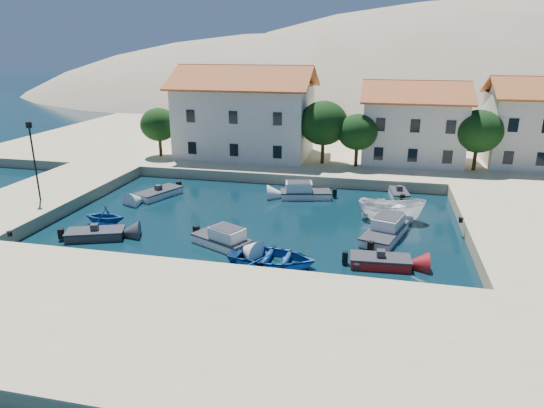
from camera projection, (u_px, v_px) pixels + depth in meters
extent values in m
plane|color=black|center=(215.00, 278.00, 28.09)|extent=(400.00, 400.00, 0.00)
cube|color=tan|center=(172.00, 326.00, 22.38)|extent=(52.00, 12.00, 1.00)
cube|color=tan|center=(42.00, 197.00, 41.18)|extent=(8.00, 20.00, 1.00)
cube|color=tan|center=(326.00, 145.00, 62.70)|extent=(80.00, 36.00, 1.00)
ellipsoid|color=#9B8769|center=(311.00, 165.00, 138.32)|extent=(198.00, 126.00, 72.00)
ellipsoid|color=#9B8769|center=(465.00, 173.00, 148.95)|extent=(220.00, 176.00, 99.00)
cube|color=beige|center=(245.00, 121.00, 53.78)|extent=(14.00, 9.00, 7.50)
pyramid|color=brown|center=(245.00, 76.00, 52.26)|extent=(14.70, 9.45, 2.20)
cube|color=beige|center=(412.00, 130.00, 51.08)|extent=(10.00, 8.00, 6.50)
pyramid|color=brown|center=(416.00, 90.00, 49.78)|extent=(10.50, 8.40, 1.80)
cube|color=beige|center=(534.00, 130.00, 49.41)|extent=(9.00, 8.00, 7.00)
pyramid|color=brown|center=(541.00, 86.00, 48.03)|extent=(9.45, 8.40, 1.80)
cylinder|color=#382314|center=(160.00, 145.00, 53.68)|extent=(0.36, 0.36, 2.50)
ellipsoid|color=black|center=(159.00, 125.00, 52.97)|extent=(4.00, 4.00, 3.60)
cylinder|color=#382314|center=(323.00, 149.00, 50.28)|extent=(0.36, 0.36, 3.00)
ellipsoid|color=black|center=(323.00, 123.00, 49.44)|extent=(5.00, 5.00, 4.50)
cylinder|color=#382314|center=(356.00, 154.00, 49.16)|extent=(0.36, 0.36, 2.50)
ellipsoid|color=black|center=(357.00, 132.00, 48.46)|extent=(4.00, 4.00, 3.60)
cylinder|color=#382314|center=(475.00, 156.00, 47.64)|extent=(0.36, 0.36, 2.75)
ellipsoid|color=black|center=(478.00, 131.00, 46.86)|extent=(4.60, 4.60, 4.14)
cylinder|color=black|center=(35.00, 163.00, 37.92)|extent=(0.14, 0.14, 6.00)
cube|color=black|center=(29.00, 125.00, 36.97)|extent=(0.35, 0.25, 0.45)
cylinder|color=black|center=(10.00, 234.00, 31.47)|extent=(0.36, 0.36, 0.30)
cylinder|color=black|center=(356.00, 267.00, 26.79)|extent=(0.36, 0.36, 0.30)
cylinder|color=black|center=(461.00, 220.00, 33.90)|extent=(0.36, 0.36, 0.30)
cube|color=#303035|center=(96.00, 235.00, 33.71)|extent=(4.14, 2.90, 0.90)
cube|color=#303035|center=(95.00, 230.00, 33.61)|extent=(4.23, 2.96, 0.10)
cube|color=#303035|center=(95.00, 227.00, 33.54)|extent=(0.64, 0.64, 0.50)
cube|color=white|center=(221.00, 242.00, 32.49)|extent=(4.41, 3.34, 0.90)
cube|color=#303035|center=(221.00, 237.00, 32.39)|extent=(4.51, 3.42, 0.10)
cube|color=white|center=(221.00, 232.00, 32.27)|extent=(2.58, 2.27, 0.90)
imported|color=#1B4E99|center=(272.00, 264.00, 29.85)|extent=(5.60, 4.11, 1.13)
cube|color=maroon|center=(380.00, 262.00, 29.48)|extent=(3.66, 1.84, 0.90)
cube|color=#303035|center=(381.00, 257.00, 29.38)|extent=(3.74, 1.87, 0.10)
cube|color=#303035|center=(381.00, 254.00, 29.31)|extent=(0.53, 0.53, 0.50)
cube|color=white|center=(384.00, 234.00, 33.80)|extent=(3.41, 5.41, 0.90)
cube|color=#303035|center=(385.00, 230.00, 33.70)|extent=(3.48, 5.53, 0.10)
cube|color=white|center=(385.00, 225.00, 33.58)|extent=(2.43, 3.05, 0.90)
imported|color=white|center=(391.00, 220.00, 37.26)|extent=(5.06, 2.01, 1.94)
cube|color=white|center=(399.00, 195.00, 42.74)|extent=(1.81, 3.18, 0.90)
cube|color=#303035|center=(399.00, 191.00, 42.63)|extent=(1.84, 3.25, 0.10)
cube|color=#303035|center=(399.00, 189.00, 42.57)|extent=(0.56, 0.56, 0.50)
imported|color=#1B4E99|center=(105.00, 224.00, 36.40)|extent=(3.19, 2.78, 1.65)
cube|color=white|center=(159.00, 194.00, 42.95)|extent=(3.28, 4.53, 0.90)
cube|color=#303035|center=(158.00, 190.00, 42.84)|extent=(3.35, 4.63, 0.10)
cube|color=#303035|center=(158.00, 188.00, 42.77)|extent=(0.65, 0.65, 0.50)
cube|color=white|center=(305.00, 195.00, 42.64)|extent=(4.56, 2.70, 0.90)
cube|color=#303035|center=(306.00, 191.00, 42.54)|extent=(4.67, 2.76, 0.10)
cube|color=white|center=(306.00, 187.00, 42.42)|extent=(2.54, 2.00, 0.90)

